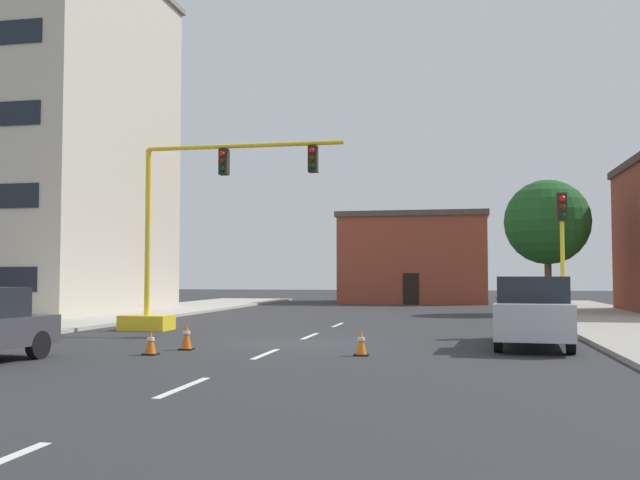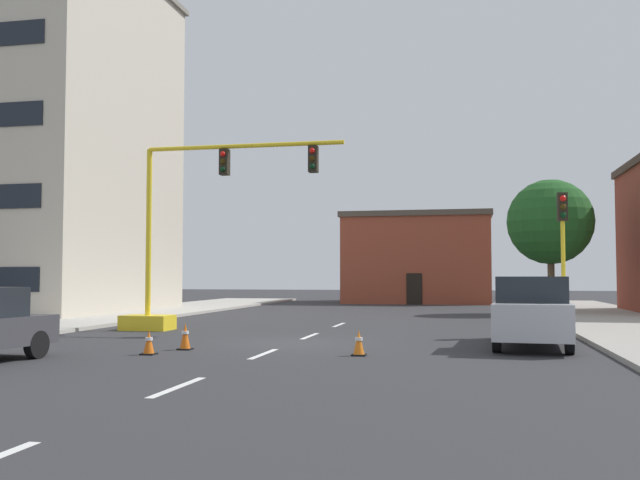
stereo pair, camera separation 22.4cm
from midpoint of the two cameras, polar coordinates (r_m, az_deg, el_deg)
The scene contains 15 objects.
ground_plane at distance 21.23m, azimuth -2.00°, elevation -8.34°, with size 160.00×160.00×0.00m, color #2D2D30.
sidewalk_left at distance 33.08m, azimuth -18.59°, elevation -6.13°, with size 6.00×56.00×0.14m, color #B2ADA3.
lane_stripe_seg_1 at distance 13.19m, azimuth -10.95°, elevation -11.60°, with size 0.16×2.40×0.01m, color silver.
lane_stripe_seg_2 at distance 18.35m, azimuth -4.24°, elevation -9.18°, with size 0.16×2.40×0.01m, color silver.
lane_stripe_seg_3 at distance 23.66m, azimuth -0.55°, elevation -7.78°, with size 0.16×2.40×0.01m, color silver.
lane_stripe_seg_4 at distance 29.04m, azimuth 1.77°, elevation -6.88°, with size 0.16×2.40×0.01m, color silver.
building_tall_left at distance 42.29m, azimuth -22.03°, elevation 7.40°, with size 12.48×13.76×18.84m.
building_brick_center at distance 54.16m, azimuth 8.06°, elevation -1.48°, with size 10.90×8.72×6.66m.
traffic_signal_gantry at distance 26.54m, azimuth -11.51°, elevation -2.45°, with size 8.31×1.20×6.83m.
traffic_light_pole_right at distance 25.01m, azimuth 19.30°, elevation 0.73°, with size 0.32×0.47×4.80m.
tree_right_far at distance 39.14m, azimuth 18.30°, elevation 1.39°, with size 4.49×4.49×7.11m.
pickup_truck_silver at distance 20.93m, azimuth 17.06°, elevation -5.62°, with size 2.44×5.55×1.99m.
traffic_cone_roadside_a at distance 19.63m, azimuth -10.53°, elevation -7.69°, with size 0.36×0.36×0.73m.
traffic_cone_roadside_b at distance 18.61m, azimuth -13.35°, elevation -8.09°, with size 0.36×0.36×0.62m.
traffic_cone_roadside_c at distance 17.91m, azimuth 3.52°, elevation -8.32°, with size 0.36×0.36×0.65m.
Camera 2 is at (5.10, -20.52, 2.00)m, focal length 39.53 mm.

